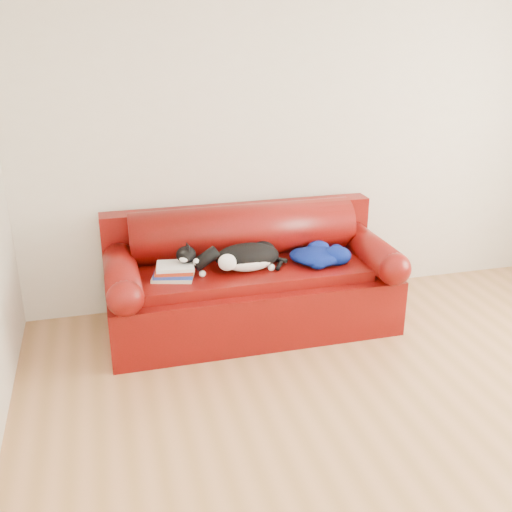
{
  "coord_description": "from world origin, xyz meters",
  "views": [
    {
      "loc": [
        -1.59,
        -2.44,
        2.15
      ],
      "look_at": [
        -0.58,
        1.35,
        0.62
      ],
      "focal_mm": 42.0,
      "sensor_mm": 36.0,
      "label": 1
    }
  ],
  "objects_px": {
    "sofa_base": "(251,297)",
    "cat": "(247,258)",
    "blanket": "(320,255)",
    "book_stack": "(174,271)"
  },
  "relations": [
    {
      "from": "blanket",
      "to": "sofa_base",
      "type": "bearing_deg",
      "value": 170.22
    },
    {
      "from": "blanket",
      "to": "book_stack",
      "type": "bearing_deg",
      "value": -179.4
    },
    {
      "from": "sofa_base",
      "to": "cat",
      "type": "xyz_separation_m",
      "value": [
        -0.05,
        -0.09,
        0.36
      ]
    },
    {
      "from": "cat",
      "to": "blanket",
      "type": "relative_size",
      "value": 1.56
    },
    {
      "from": "sofa_base",
      "to": "blanket",
      "type": "bearing_deg",
      "value": -9.78
    },
    {
      "from": "book_stack",
      "to": "blanket",
      "type": "relative_size",
      "value": 0.75
    },
    {
      "from": "cat",
      "to": "blanket",
      "type": "bearing_deg",
      "value": -17.56
    },
    {
      "from": "book_stack",
      "to": "blanket",
      "type": "xyz_separation_m",
      "value": [
        1.08,
        0.01,
        0.01
      ]
    },
    {
      "from": "book_stack",
      "to": "sofa_base",
      "type": "bearing_deg",
      "value": 9.65
    },
    {
      "from": "sofa_base",
      "to": "blanket",
      "type": "distance_m",
      "value": 0.6
    }
  ]
}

